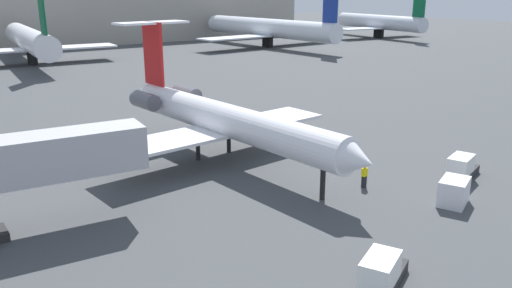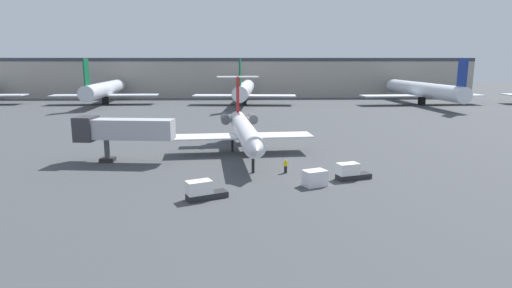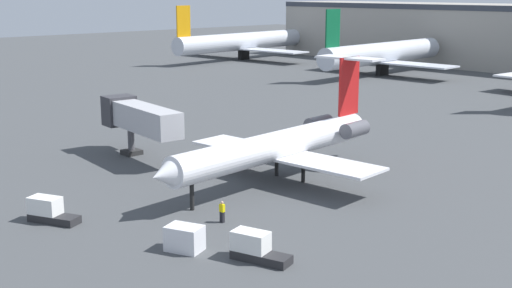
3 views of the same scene
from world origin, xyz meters
The scene contains 9 objects.
ground_plane centered at (0.00, 0.00, -0.05)m, with size 400.00×400.00×0.10m, color #424447.
regional_jet centered at (3.31, 0.98, 3.61)m, with size 20.09×28.80×10.67m.
jet_bridge centered at (-13.27, -3.85, 4.31)m, with size 13.08×4.25×6.01m.
ground_crew_marshaller centered at (8.20, -10.38, 0.86)m, with size 0.42×0.29×1.69m.
baggage_tug_lead centered at (15.24, -13.46, 0.84)m, with size 4.24×2.52×1.90m.
baggage_tug_trailing centered at (-0.88, -19.92, 0.84)m, with size 4.22×2.97×1.90m.
cargo_container_uld centered at (10.77, -15.84, 0.86)m, with size 2.85×2.43×1.73m.
parked_airliner_west_end centered at (-81.08, 71.27, 4.44)m, with size 37.27×44.11×13.70m.
parked_airliner_west_mid centered at (-38.12, 71.10, 4.46)m, with size 31.65×37.55×13.72m.
Camera 3 is at (45.45, -41.31, 17.27)m, focal length 47.15 mm.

